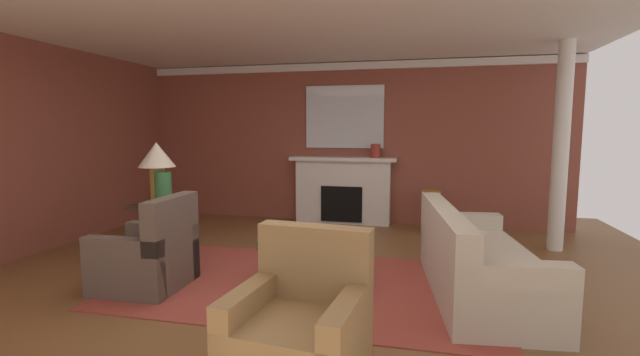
# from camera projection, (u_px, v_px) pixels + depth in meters

# --- Properties ---
(ground_plane) EXTENTS (8.98, 8.98, 0.00)m
(ground_plane) POSITION_uv_depth(u_px,v_px,m) (281.00, 286.00, 4.43)
(ground_plane) COLOR brown
(wall_fireplace) EXTENTS (7.51, 0.12, 2.73)m
(wall_fireplace) POSITION_uv_depth(u_px,v_px,m) (340.00, 143.00, 7.48)
(wall_fireplace) COLOR brown
(wall_fireplace) RESTS_ON ground_plane
(wall_window) EXTENTS (0.12, 7.10, 2.73)m
(wall_window) POSITION_uv_depth(u_px,v_px,m) (19.00, 149.00, 5.37)
(wall_window) COLOR brown
(wall_window) RESTS_ON ground_plane
(ceiling_panel) EXTENTS (7.51, 7.10, 0.06)m
(ceiling_panel) POSITION_uv_depth(u_px,v_px,m) (288.00, 16.00, 4.41)
(ceiling_panel) COLOR white
(crown_moulding) EXTENTS (7.51, 0.08, 0.12)m
(crown_moulding) POSITION_uv_depth(u_px,v_px,m) (340.00, 67.00, 7.25)
(crown_moulding) COLOR white
(area_rug) EXTENTS (3.77, 2.21, 0.01)m
(area_rug) POSITION_uv_depth(u_px,v_px,m) (306.00, 284.00, 4.47)
(area_rug) COLOR #993D33
(area_rug) RESTS_ON ground_plane
(fireplace) EXTENTS (1.80, 0.35, 1.14)m
(fireplace) POSITION_uv_depth(u_px,v_px,m) (343.00, 192.00, 7.35)
(fireplace) COLOR white
(fireplace) RESTS_ON ground_plane
(mantel_mirror) EXTENTS (1.34, 0.04, 1.05)m
(mantel_mirror) POSITION_uv_depth(u_px,v_px,m) (344.00, 117.00, 7.32)
(mantel_mirror) COLOR silver
(sofa) EXTENTS (1.14, 2.19, 0.85)m
(sofa) POSITION_uv_depth(u_px,v_px,m) (475.00, 265.00, 4.18)
(sofa) COLOR beige
(sofa) RESTS_ON ground_plane
(armchair_near_window) EXTENTS (0.82, 0.82, 0.95)m
(armchair_near_window) POSITION_uv_depth(u_px,v_px,m) (148.00, 258.00, 4.36)
(armchair_near_window) COLOR brown
(armchair_near_window) RESTS_ON ground_plane
(armchair_facing_fireplace) EXTENTS (0.88, 0.88, 0.95)m
(armchair_facing_fireplace) POSITION_uv_depth(u_px,v_px,m) (300.00, 332.00, 2.78)
(armchair_facing_fireplace) COLOR #9E7A4C
(armchair_facing_fireplace) RESTS_ON ground_plane
(coffee_table) EXTENTS (1.00, 1.00, 0.45)m
(coffee_table) POSITION_uv_depth(u_px,v_px,m) (306.00, 253.00, 4.44)
(coffee_table) COLOR #3D2D1E
(coffee_table) RESTS_ON ground_plane
(side_table) EXTENTS (0.56, 0.56, 0.70)m
(side_table) POSITION_uv_depth(u_px,v_px,m) (160.00, 227.00, 5.34)
(side_table) COLOR #3D2D1E
(side_table) RESTS_ON ground_plane
(table_lamp) EXTENTS (0.44, 0.44, 0.75)m
(table_lamp) POSITION_uv_depth(u_px,v_px,m) (157.00, 161.00, 5.25)
(table_lamp) COLOR #B28E38
(table_lamp) RESTS_ON side_table
(vase_on_side_table) EXTENTS (0.20, 0.20, 0.40)m
(vase_on_side_table) POSITION_uv_depth(u_px,v_px,m) (163.00, 189.00, 5.14)
(vase_on_side_table) COLOR #33703D
(vase_on_side_table) RESTS_ON side_table
(vase_tall_corner) EXTENTS (0.30, 0.30, 0.65)m
(vase_tall_corner) POSITION_uv_depth(u_px,v_px,m) (431.00, 211.00, 6.75)
(vase_tall_corner) COLOR #B7892D
(vase_tall_corner) RESTS_ON ground_plane
(vase_mantel_right) EXTENTS (0.15, 0.15, 0.23)m
(vase_mantel_right) POSITION_uv_depth(u_px,v_px,m) (375.00, 151.00, 7.10)
(vase_mantel_right) COLOR #9E3328
(vase_mantel_right) RESTS_ON fireplace
(book_red_cover) EXTENTS (0.25, 0.23, 0.06)m
(book_red_cover) POSITION_uv_depth(u_px,v_px,m) (304.00, 244.00, 4.24)
(book_red_cover) COLOR maroon
(book_red_cover) RESTS_ON coffee_table
(book_art_folio) EXTENTS (0.26, 0.18, 0.05)m
(book_art_folio) POSITION_uv_depth(u_px,v_px,m) (322.00, 236.00, 4.37)
(book_art_folio) COLOR navy
(book_art_folio) RESTS_ON coffee_table
(book_small_novel) EXTENTS (0.22, 0.19, 0.04)m
(book_small_novel) POSITION_uv_depth(u_px,v_px,m) (308.00, 233.00, 4.33)
(book_small_novel) COLOR tan
(book_small_novel) RESTS_ON coffee_table
(column_white) EXTENTS (0.20, 0.20, 2.73)m
(column_white) POSITION_uv_depth(u_px,v_px,m) (561.00, 148.00, 5.62)
(column_white) COLOR white
(column_white) RESTS_ON ground_plane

